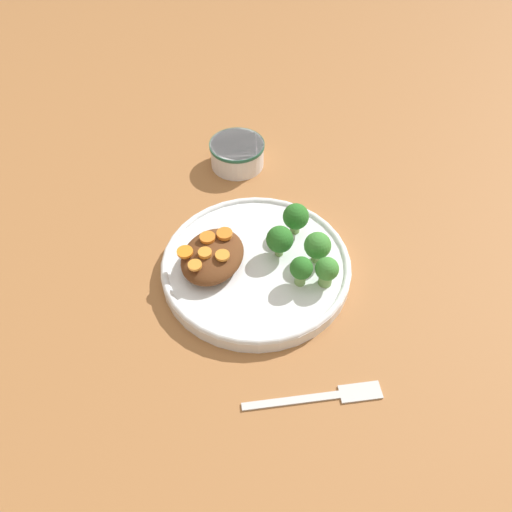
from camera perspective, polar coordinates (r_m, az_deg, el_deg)
ground_plane at (r=0.77m, az=0.00°, el=-1.77°), size 4.00×4.00×0.00m
plate at (r=0.76m, az=0.00°, el=-1.10°), size 0.29×0.29×0.03m
dip_bowl at (r=0.94m, az=-2.17°, el=11.71°), size 0.10×0.10×0.05m
stew_mound at (r=0.74m, az=-4.99°, el=-0.03°), size 0.11×0.09×0.03m
broccoli_floret_0 at (r=0.74m, az=2.73°, el=1.86°), size 0.04×0.04×0.05m
broccoli_floret_1 at (r=0.74m, az=7.04°, el=1.14°), size 0.04×0.04×0.05m
broccoli_floret_2 at (r=0.78m, az=4.57°, el=4.45°), size 0.04×0.04×0.05m
broccoli_floret_3 at (r=0.71m, az=5.19°, el=-1.53°), size 0.03×0.03×0.05m
broccoli_floret_4 at (r=0.71m, az=8.19°, el=-1.38°), size 0.03×0.03×0.05m
carrot_slice_0 at (r=0.74m, az=-3.62°, el=2.54°), size 0.02×0.02×0.01m
carrot_slice_1 at (r=0.72m, az=-5.86°, el=0.36°), size 0.02×0.02×0.01m
carrot_slice_2 at (r=0.72m, az=-8.13°, el=0.47°), size 0.02×0.02×0.00m
carrot_slice_3 at (r=0.71m, az=-3.86°, el=0.08°), size 0.02×0.02×0.00m
carrot_slice_4 at (r=0.71m, az=-7.00°, el=-1.04°), size 0.02×0.02×0.00m
carrot_slice_5 at (r=0.74m, az=-5.56°, el=2.12°), size 0.02×0.02×0.01m
fork at (r=0.66m, az=8.06°, el=-15.54°), size 0.10×0.17×0.01m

